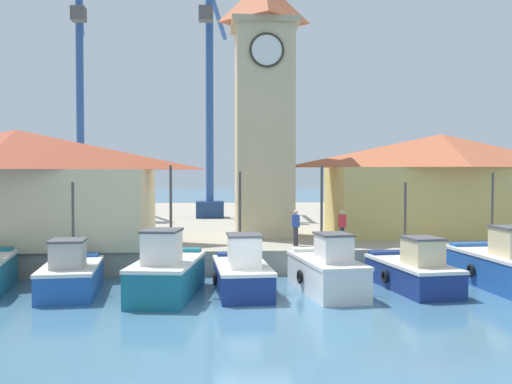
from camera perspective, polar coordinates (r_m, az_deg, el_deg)
The scene contains 15 objects.
ground_plane at distance 19.37m, azimuth -0.21°, elevation -11.24°, with size 300.00×300.00×0.00m, color teal.
quay_wharf at distance 45.33m, azimuth -2.60°, elevation -3.00°, with size 120.00×40.00×1.07m, color #A89E89.
fishing_boat_left_inner at distance 22.88m, azimuth -17.21°, elevation -7.51°, with size 2.30×4.71×4.03m.
fishing_boat_mid_left at distance 21.58m, azimuth -8.48°, elevation -7.63°, with size 2.66×5.22×4.65m.
fishing_boat_center at distance 22.06m, azimuth -1.35°, elevation -7.68°, with size 2.12×4.93×4.43m.
fishing_boat_mid_right at distance 22.14m, azimuth 6.75°, elevation -7.50°, with size 2.35×4.91×4.65m.
fishing_boat_right_inner at distance 23.37m, azimuth 14.69°, elevation -7.30°, with size 2.45×5.07×4.01m.
fishing_boat_right_outer at distance 24.90m, azimuth 22.32°, elevation -6.51°, with size 2.34×5.25×4.38m.
clock_tower at distance 31.23m, azimuth 0.77°, elevation 8.61°, with size 3.40×3.40×14.83m.
warehouse_left at distance 29.63m, azimuth -21.84°, elevation 0.53°, with size 12.42×6.96×5.28m.
warehouse_right at distance 33.25m, azimuth 17.21°, elevation 0.79°, with size 11.99×5.43×5.35m.
port_crane_near at distance 46.75m, azimuth -16.39°, elevation 5.93°, with size 2.26×7.98×17.68m.
port_crane_far at distance 44.20m, azimuth -4.39°, elevation 6.09°, with size 2.45×8.62×16.95m.
dock_worker_near_tower at distance 27.44m, azimuth 8.20°, elevation -3.33°, with size 0.34×0.22×1.62m.
dock_worker_along_quay at distance 27.18m, azimuth 3.80°, elevation -3.36°, with size 0.34×0.22×1.62m.
Camera 1 is at (-1.35, -18.82, 4.41)m, focal length 42.00 mm.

